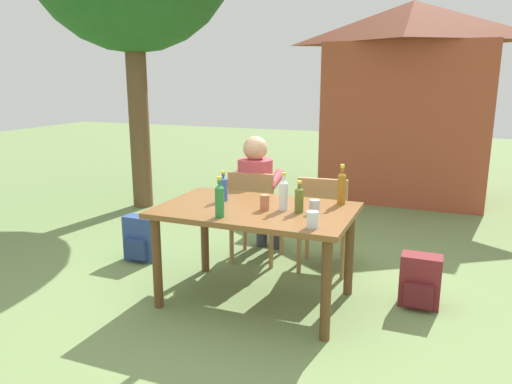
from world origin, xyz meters
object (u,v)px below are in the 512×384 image
cup_terracotta (265,202)px  brick_kiosk (408,98)px  chair_far_right (324,219)px  bottle_blue (223,188)px  bottle_olive (299,199)px  bottle_amber (342,187)px  cup_steel (315,207)px  backpack_by_far_side (420,282)px  cup_glass (313,220)px  bottle_clear (284,194)px  chair_far_left (255,211)px  backpack_by_near_side (141,239)px  bottle_green (220,200)px  person_in_white_shirt (258,191)px  dining_table (256,220)px

cup_terracotta → brick_kiosk: size_ratio=0.04×
chair_far_right → bottle_blue: 0.99m
bottle_olive → bottle_amber: 0.42m
cup_steel → backpack_by_far_side: (0.74, 0.36, -0.60)m
cup_glass → brick_kiosk: (0.17, 4.29, 0.61)m
chair_far_right → brick_kiosk: 3.36m
backpack_by_far_side → bottle_clear: bearing=-159.9°
bottle_blue → bottle_amber: bottle_amber is taller
chair_far_left → backpack_by_near_side: chair_far_left is taller
chair_far_left → backpack_by_far_side: (1.50, -0.39, -0.30)m
chair_far_right → brick_kiosk: size_ratio=0.32×
bottle_blue → bottle_clear: bearing=-9.7°
chair_far_left → bottle_olive: bearing=-49.4°
bottle_olive → cup_steel: 0.12m
backpack_by_near_side → brick_kiosk: 4.28m
chair_far_right → cup_terracotta: 0.89m
bottle_green → backpack_by_near_side: size_ratio=0.68×
person_in_white_shirt → cup_steel: bearing=-48.1°
bottle_green → cup_glass: size_ratio=2.65×
backpack_by_far_side → person_in_white_shirt: bearing=161.8°
chair_far_left → bottle_olive: size_ratio=3.77×
bottle_amber → brick_kiosk: bearing=88.0°
bottle_olive → bottle_blue: bottle_blue is taller
bottle_green → bottle_blue: (-0.18, 0.43, -0.02)m
cup_terracotta → bottle_olive: bearing=7.6°
cup_terracotta → backpack_by_near_side: cup_terracotta is taller
bottle_clear → bottle_amber: size_ratio=0.90×
backpack_by_near_side → backpack_by_far_side: (2.51, -0.03, -0.01)m
chair_far_left → bottle_amber: bearing=-25.1°
bottle_olive → cup_terracotta: bottle_olive is taller
bottle_olive → bottle_blue: (-0.65, 0.11, 0.00)m
cup_terracotta → backpack_by_near_side: 1.60m
bottle_amber → cup_terracotta: bearing=-141.9°
chair_far_left → bottle_olive: (0.65, -0.76, 0.36)m
bottle_blue → chair_far_left: bearing=90.0°
dining_table → cup_glass: 0.63m
dining_table → backpack_by_near_side: (-1.33, 0.40, -0.44)m
chair_far_left → brick_kiosk: 3.49m
bottle_blue → backpack_by_far_side: bearing=10.1°
bottle_clear → backpack_by_near_side: 1.72m
person_in_white_shirt → cup_glass: 1.47m
bottle_olive → chair_far_right: bearing=90.1°
person_in_white_shirt → backpack_by_near_side: person_in_white_shirt is taller
dining_table → backpack_by_near_side: size_ratio=3.40×
bottle_blue → cup_glass: size_ratio=2.19×
person_in_white_shirt → bottle_clear: size_ratio=4.23×
bottle_green → brick_kiosk: (0.83, 4.30, 0.54)m
bottle_green → backpack_by_far_side: 1.64m
backpack_by_near_side → cup_steel: bearing=-12.3°
bottle_olive → backpack_by_near_side: 1.83m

